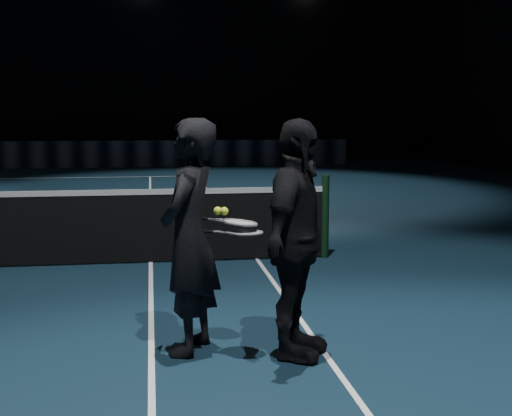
{
  "coord_description": "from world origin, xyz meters",
  "views": [
    {
      "loc": [
        4.14,
        -9.05,
        1.95
      ],
      "look_at": [
        4.95,
        -3.56,
        1.18
      ],
      "focal_mm": 50.0,
      "sensor_mm": 36.0,
      "label": 1
    }
  ],
  "objects": [
    {
      "name": "sponsor_backdrop",
      "position": [
        0.0,
        15.5,
        0.45
      ],
      "size": [
        22.0,
        0.15,
        0.9
      ],
      "primitive_type": "cube",
      "color": "black",
      "rests_on": "floor"
    },
    {
      "name": "wall_back",
      "position": [
        0.0,
        18.0,
        5.0
      ],
      "size": [
        30.0,
        0.0,
        30.0
      ],
      "primitive_type": "plane",
      "rotation": [
        1.57,
        0.0,
        0.0
      ],
      "color": "black",
      "rests_on": "ground"
    },
    {
      "name": "racket_upper",
      "position": [
        4.82,
        -3.53,
        1.06
      ],
      "size": [
        0.71,
        0.37,
        0.1
      ],
      "primitive_type": null,
      "rotation": [
        0.0,
        0.1,
        -0.23
      ],
      "color": "black",
      "rests_on": "player_b"
    },
    {
      "name": "player_b",
      "position": [
        5.24,
        -3.7,
        0.94
      ],
      "size": [
        0.92,
        1.19,
        1.89
      ],
      "primitive_type": "imported",
      "rotation": [
        0.0,
        0.0,
        1.09
      ],
      "color": "black",
      "rests_on": "floor"
    },
    {
      "name": "net_post_right",
      "position": [
        6.4,
        0.0,
        0.55
      ],
      "size": [
        0.1,
        0.1,
        1.1
      ],
      "primitive_type": "cylinder",
      "color": "black",
      "rests_on": "floor"
    },
    {
      "name": "player_a",
      "position": [
        4.43,
        -3.45,
        0.94
      ],
      "size": [
        0.67,
        0.81,
        1.89
      ],
      "primitive_type": "imported",
      "rotation": [
        0.0,
        0.0,
        -1.95
      ],
      "color": "black",
      "rests_on": "floor"
    },
    {
      "name": "tennis_balls",
      "position": [
        4.67,
        -3.52,
        1.17
      ],
      "size": [
        0.12,
        0.1,
        0.12
      ],
      "primitive_type": null,
      "color": "#C7EE32",
      "rests_on": "racket_upper"
    },
    {
      "name": "racket_lower",
      "position": [
        4.86,
        -3.58,
        0.99
      ],
      "size": [
        0.71,
        0.41,
        0.03
      ],
      "primitive_type": null,
      "rotation": [
        0.0,
        0.0,
        -0.3
      ],
      "color": "black",
      "rests_on": "player_a"
    }
  ]
}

